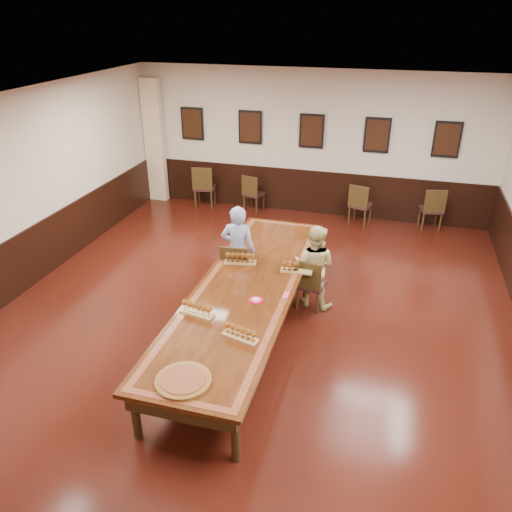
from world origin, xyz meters
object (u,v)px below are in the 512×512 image
(chair_man, at_px, (237,269))
(spare_chair_d, at_px, (431,208))
(conference_table, at_px, (247,295))
(spare_chair_a, at_px, (205,186))
(spare_chair_b, at_px, (254,193))
(spare_chair_c, at_px, (361,204))
(person_man, at_px, (238,251))
(chair_woman, at_px, (311,283))
(carved_platter, at_px, (183,381))
(person_woman, at_px, (314,266))

(chair_man, xyz_separation_m, spare_chair_d, (3.16, 3.78, -0.01))
(conference_table, bearing_deg, spare_chair_a, 117.79)
(spare_chair_b, bearing_deg, spare_chair_c, -168.72)
(spare_chair_c, relative_size, person_man, 0.60)
(chair_woman, relative_size, spare_chair_b, 1.00)
(chair_woman, height_order, conference_table, chair_woman)
(spare_chair_b, xyz_separation_m, carved_platter, (1.19, -6.85, 0.33))
(spare_chair_b, height_order, spare_chair_d, spare_chair_d)
(chair_woman, xyz_separation_m, conference_table, (-0.80, -0.91, 0.17))
(chair_man, bearing_deg, spare_chair_c, -118.52)
(chair_woman, distance_m, person_man, 1.30)
(spare_chair_c, bearing_deg, spare_chair_a, 13.62)
(spare_chair_d, relative_size, person_man, 0.61)
(spare_chair_a, relative_size, carved_platter, 1.60)
(chair_man, distance_m, person_woman, 1.28)
(chair_man, xyz_separation_m, person_man, (-0.01, 0.10, 0.29))
(person_man, distance_m, carved_platter, 3.19)
(spare_chair_b, height_order, person_woman, person_woman)
(chair_woman, distance_m, conference_table, 1.22)
(person_man, bearing_deg, spare_chair_b, -81.70)
(chair_man, relative_size, conference_table, 0.19)
(spare_chair_a, bearing_deg, person_man, 110.10)
(spare_chair_a, height_order, spare_chair_c, spare_chair_a)
(spare_chair_a, xyz_separation_m, person_man, (2.00, -3.62, 0.27))
(spare_chair_a, distance_m, conference_table, 5.28)
(spare_chair_b, distance_m, carved_platter, 6.96)
(person_man, xyz_separation_m, conference_table, (0.46, -1.04, -0.16))
(person_man, height_order, person_woman, person_man)
(conference_table, bearing_deg, person_man, 113.62)
(spare_chair_a, relative_size, spare_chair_c, 1.09)
(spare_chair_b, distance_m, person_woman, 4.26)
(chair_woman, relative_size, conference_table, 0.18)
(chair_woman, xyz_separation_m, person_woman, (0.01, 0.09, 0.25))
(person_man, bearing_deg, carved_platter, 93.15)
(spare_chair_a, distance_m, person_man, 4.15)
(chair_man, distance_m, person_man, 0.31)
(person_man, height_order, carved_platter, person_man)
(person_man, distance_m, conference_table, 1.15)
(spare_chair_c, bearing_deg, spare_chair_b, 11.79)
(spare_chair_a, bearing_deg, person_woman, 122.90)
(chair_woman, xyz_separation_m, spare_chair_a, (-3.26, 3.76, 0.07))
(chair_man, relative_size, person_man, 0.63)
(spare_chair_b, bearing_deg, carved_platter, 114.12)
(spare_chair_c, distance_m, conference_table, 4.76)
(conference_table, bearing_deg, chair_man, 115.53)
(spare_chair_d, distance_m, person_woman, 4.19)
(spare_chair_d, xyz_separation_m, person_man, (-3.17, -3.68, 0.30))
(chair_man, bearing_deg, person_man, -90.00)
(chair_woman, xyz_separation_m, carved_platter, (-0.86, -3.03, 0.33))
(chair_man, bearing_deg, spare_chair_b, -81.92)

